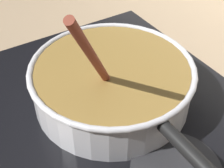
# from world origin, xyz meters

# --- Properties ---
(ground) EXTENTS (2.40, 1.60, 0.04)m
(ground) POSITION_xyz_m (0.00, 0.00, -0.02)
(ground) COLOR #9E8466
(hob_plate) EXTENTS (0.56, 0.48, 0.01)m
(hob_plate) POSITION_xyz_m (0.12, 0.17, 0.01)
(hob_plate) COLOR black
(hob_plate) RESTS_ON ground
(burner_ring) EXTENTS (0.20, 0.20, 0.01)m
(burner_ring) POSITION_xyz_m (0.12, 0.17, 0.02)
(burner_ring) COLOR #592D0C
(burner_ring) RESTS_ON hob_plate
(cooking_pan) EXTENTS (0.47, 0.31, 0.26)m
(cooking_pan) POSITION_xyz_m (0.12, 0.17, 0.06)
(cooking_pan) COLOR silver
(cooking_pan) RESTS_ON hob_plate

